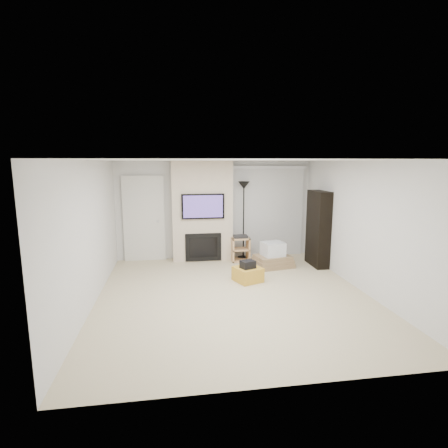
{
  "coord_description": "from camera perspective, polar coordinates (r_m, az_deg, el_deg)",
  "views": [
    {
      "loc": [
        -1.11,
        -6.12,
        2.47
      ],
      "look_at": [
        0.0,
        1.2,
        1.15
      ],
      "focal_mm": 28.0,
      "sensor_mm": 36.0,
      "label": 1
    }
  ],
  "objects": [
    {
      "name": "black_bag",
      "position": [
        7.29,
        3.91,
        -6.59
      ],
      "size": [
        0.34,
        0.31,
        0.16
      ],
      "primitive_type": "cube",
      "rotation": [
        0.0,
        0.0,
        0.39
      ],
      "color": "black",
      "rests_on": "ottoman"
    },
    {
      "name": "ottoman",
      "position": [
        7.4,
        3.9,
        -8.18
      ],
      "size": [
        0.65,
        0.65,
        0.3
      ],
      "primitive_type": "cube",
      "rotation": [
        0.0,
        0.0,
        0.39
      ],
      "color": "gold",
      "rests_on": "floor"
    },
    {
      "name": "entry_door",
      "position": [
        8.98,
        -12.91,
        0.77
      ],
      "size": [
        1.02,
        0.11,
        2.14
      ],
      "color": "silver",
      "rests_on": "floor"
    },
    {
      "name": "wall_back",
      "position": [
        9.03,
        -1.47,
        2.33
      ],
      "size": [
        5.0,
        0.0,
        2.5
      ],
      "primitive_type": "cube",
      "rotation": [
        1.57,
        0.0,
        0.0
      ],
      "color": "silver",
      "rests_on": "ground"
    },
    {
      "name": "fireplace_wall",
      "position": [
        8.78,
        -3.57,
        2.01
      ],
      "size": [
        1.5,
        0.47,
        2.5
      ],
      "color": "beige",
      "rests_on": "floor"
    },
    {
      "name": "floor",
      "position": [
        6.69,
        1.57,
        -11.55
      ],
      "size": [
        5.0,
        5.5,
        0.0
      ],
      "primitive_type": "cube",
      "color": "beige",
      "rests_on": "ground"
    },
    {
      "name": "wall_right",
      "position": [
        7.21,
        21.57,
        -0.35
      ],
      "size": [
        0.0,
        5.5,
        2.5
      ],
      "primitive_type": "cube",
      "rotation": [
        1.57,
        0.0,
        1.57
      ],
      "color": "silver",
      "rests_on": "ground"
    },
    {
      "name": "bookshelf",
      "position": [
        8.63,
        15.12,
        -0.74
      ],
      "size": [
        0.3,
        0.8,
        1.8
      ],
      "color": "black",
      "rests_on": "floor"
    },
    {
      "name": "av_stand",
      "position": [
        8.82,
        2.67,
        -3.85
      ],
      "size": [
        0.45,
        0.38,
        0.66
      ],
      "color": "#E4AF73",
      "rests_on": "floor"
    },
    {
      "name": "vertical_blinds",
      "position": [
        9.25,
        7.21,
        2.59
      ],
      "size": [
        1.98,
        0.1,
        2.37
      ],
      "color": "silver",
      "rests_on": "floor"
    },
    {
      "name": "floor_lamp",
      "position": [
        8.86,
        3.25,
        4.22
      ],
      "size": [
        0.29,
        0.29,
        1.99
      ],
      "color": "black",
      "rests_on": "floor"
    },
    {
      "name": "wall_front",
      "position": [
        3.75,
        9.17,
        -8.99
      ],
      "size": [
        5.0,
        0.0,
        2.5
      ],
      "primitive_type": "cube",
      "rotation": [
        1.57,
        0.0,
        0.0
      ],
      "color": "silver",
      "rests_on": "ground"
    },
    {
      "name": "wall_left",
      "position": [
        6.4,
        -21.01,
        -1.57
      ],
      "size": [
        0.0,
        5.5,
        2.5
      ],
      "primitive_type": "cube",
      "rotation": [
        1.57,
        0.0,
        1.57
      ],
      "color": "silver",
      "rests_on": "ground"
    },
    {
      "name": "hvac_vent",
      "position": [
        7.09,
        3.74,
        10.3
      ],
      "size": [
        0.35,
        0.18,
        0.01
      ],
      "primitive_type": "cube",
      "color": "silver",
      "rests_on": "ceiling"
    },
    {
      "name": "ceiling",
      "position": [
        6.22,
        1.68,
        10.38
      ],
      "size": [
        5.0,
        5.5,
        0.0
      ],
      "primitive_type": "cube",
      "color": "white",
      "rests_on": "wall_back"
    },
    {
      "name": "box_stack",
      "position": [
        8.45,
        7.96,
        -5.41
      ],
      "size": [
        1.0,
        0.83,
        0.59
      ],
      "color": "#917450",
      "rests_on": "floor"
    }
  ]
}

